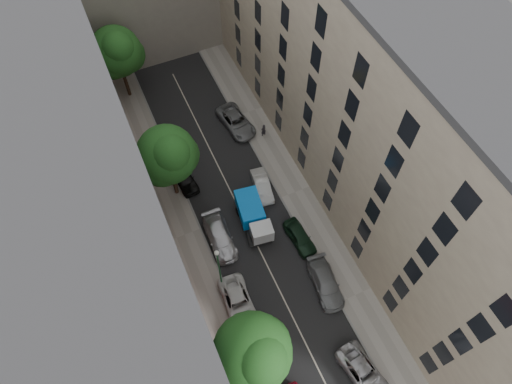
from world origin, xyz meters
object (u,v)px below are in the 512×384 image
car_right_0 (363,373)px  car_right_1 (326,283)px  tree_far (118,53)px  car_left_4 (184,178)px  tree_mid (169,156)px  car_right_2 (300,237)px  tarp_truck (253,216)px  car_left_3 (220,237)px  lamp_post (219,266)px  car_left_5 (171,147)px  tree_near (254,354)px  car_right_4 (236,122)px  car_left_1 (256,344)px  pedestrian (264,130)px  car_left_2 (238,302)px  car_right_3 (262,186)px

car_right_0 → car_right_1: 7.33m
car_right_0 → tree_far: tree_far is taller
car_left_4 → tree_mid: (-0.96, -0.94, 5.09)m
car_right_1 → car_right_2: size_ratio=1.23×
tarp_truck → car_left_3: tarp_truck is taller
car_right_1 → lamp_post: bearing=162.5°
car_left_3 → car_left_4: size_ratio=1.23×
tarp_truck → tree_mid: 8.95m
car_left_5 → car_right_1: size_ratio=0.86×
car_right_0 → tree_far: 36.31m
car_right_0 → tree_near: tree_near is taller
car_right_4 → lamp_post: bearing=-124.1°
car_right_1 → tree_mid: 16.76m
tarp_truck → car_left_1: size_ratio=1.24×
car_left_1 → car_right_4: (7.20, 21.20, 0.02)m
pedestrian → tree_mid: bearing=0.9°
car_left_3 → tree_mid: tree_mid is taller
tarp_truck → car_left_3: (-3.40, -0.51, -0.54)m
lamp_post → car_left_2: bearing=-73.8°
car_left_3 → car_right_1: bearing=-47.0°
tarp_truck → car_left_4: size_ratio=1.28×
car_right_2 → car_right_0: bearing=-97.7°
car_left_1 → car_right_0: (6.40, -5.15, -0.04)m
car_left_2 → lamp_post: lamp_post is taller
car_left_2 → car_right_0: 10.84m
car_left_5 → pedestrian: 9.43m
car_left_1 → car_right_3: 14.49m
car_left_1 → car_left_2: size_ratio=0.88×
car_right_0 → tree_mid: tree_mid is taller
car_left_2 → car_right_4: size_ratio=0.93×
car_left_5 → car_left_1: bearing=-80.8°
car_right_3 → lamp_post: lamp_post is taller
car_right_2 → tree_far: 25.24m
car_left_3 → tree_near: 12.53m
car_left_1 → car_right_0: size_ratio=0.89×
car_right_0 → car_right_4: car_right_4 is taller
car_right_3 → pedestrian: 6.52m
car_right_3 → car_right_4: 8.24m
lamp_post → pedestrian: lamp_post is taller
tarp_truck → pedestrian: size_ratio=3.36×
car_right_4 → tree_far: (-8.79, 8.69, 5.11)m
car_right_2 → pedestrian: pedestrian is taller
car_left_2 → tree_mid: (-0.96, 12.26, 5.12)m
car_right_0 → pedestrian: bearing=75.3°
tree_far → pedestrian: bearing=-45.5°
car_left_1 → tree_near: bearing=-118.8°
car_right_0 → lamp_post: size_ratio=0.71×
car_left_5 → car_right_0: (6.40, -25.97, -0.02)m
car_left_1 → pedestrian: (9.22, 18.87, 0.23)m
tree_near → tree_mid: (-0.06, 17.52, -0.16)m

